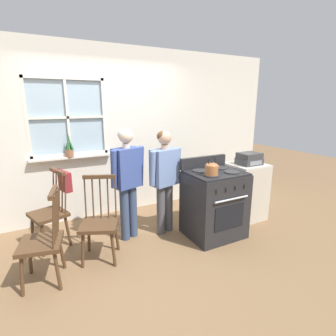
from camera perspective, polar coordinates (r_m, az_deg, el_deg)
name	(u,v)px	position (r m, az deg, el deg)	size (l,w,h in m)	color
ground_plane	(142,251)	(3.50, -5.64, -17.50)	(16.00, 16.00, 0.00)	brown
wall_back	(109,134)	(4.36, -12.77, 7.19)	(6.40, 0.16, 2.70)	silver
chair_by_window	(50,213)	(3.74, -24.32, -8.98)	(0.51, 0.52, 1.00)	#4C331E
chair_near_wall	(43,242)	(3.05, -25.57, -14.42)	(0.48, 0.50, 1.00)	#4C331E
chair_center_cluster	(100,223)	(3.26, -14.66, -11.57)	(0.54, 0.53, 1.00)	#4C331E
person_elderly_left	(127,175)	(3.49, -8.85, -1.49)	(0.52, 0.31, 1.52)	#384766
person_teen_center	(165,174)	(3.63, -0.72, -1.23)	(0.55, 0.30, 1.47)	#4C4C51
stove	(214,203)	(3.72, 9.99, -7.54)	(0.75, 0.68, 1.08)	#232326
kettle	(212,168)	(3.36, 9.48, -0.03)	(0.21, 0.17, 0.25)	#A86638
potted_plant	(69,148)	(4.17, -20.69, 4.08)	(0.12, 0.12, 0.36)	#935B3D
handbag	(65,181)	(3.70, -21.57, -2.68)	(0.23, 0.24, 0.31)	maroon
side_counter	(246,191)	(4.38, 16.56, -4.90)	(0.55, 0.50, 0.90)	beige
stereo	(249,159)	(4.23, 17.27, 1.93)	(0.34, 0.29, 0.18)	#38383A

